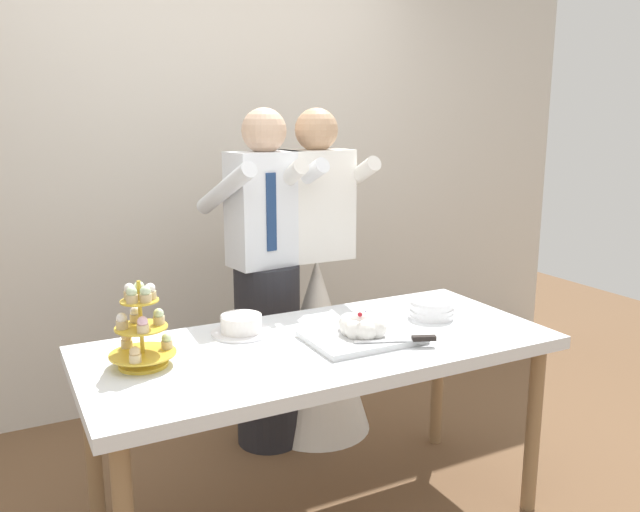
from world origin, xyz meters
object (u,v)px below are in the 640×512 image
object	(u,v)px
cupcake_stand	(141,330)
person_groom	(267,299)
plate_stack	(432,309)
dessert_table	(321,360)
main_cake_tray	(362,330)
person_bride	(317,322)
round_cake	(241,326)

from	to	relation	value
cupcake_stand	person_groom	size ratio (longest dim) A/B	0.18
plate_stack	dessert_table	bearing A→B (deg)	-174.53
main_cake_tray	person_bride	xyz separation A→B (m)	(0.21, 0.80, -0.23)
dessert_table	person_bride	bearing A→B (deg)	64.17
cupcake_stand	plate_stack	world-z (taller)	cupcake_stand
round_cake	person_bride	bearing A→B (deg)	40.76
plate_stack	person_bride	world-z (taller)	person_bride
dessert_table	main_cake_tray	size ratio (longest dim) A/B	4.22
dessert_table	main_cake_tray	bearing A→B (deg)	-22.05
cupcake_stand	round_cake	bearing A→B (deg)	20.90
cupcake_stand	person_bride	size ratio (longest dim) A/B	0.18
cupcake_stand	person_bride	world-z (taller)	person_bride
cupcake_stand	plate_stack	bearing A→B (deg)	-0.48
main_cake_tray	round_cake	xyz separation A→B (m)	(-0.39, 0.29, -0.01)
dessert_table	plate_stack	xyz separation A→B (m)	(0.56, 0.05, 0.11)
dessert_table	round_cake	world-z (taller)	round_cake
plate_stack	person_bride	bearing A→B (deg)	106.64
plate_stack	person_bride	xyz separation A→B (m)	(-0.21, 0.69, -0.23)
dessert_table	main_cake_tray	xyz separation A→B (m)	(0.15, -0.06, 0.12)
cupcake_stand	main_cake_tray	distance (m)	0.82
person_bride	plate_stack	bearing A→B (deg)	-73.36
round_cake	person_groom	bearing A→B (deg)	57.48
main_cake_tray	round_cake	world-z (taller)	main_cake_tray
main_cake_tray	cupcake_stand	bearing A→B (deg)	171.25
round_cake	person_groom	distance (m)	0.59
cupcake_stand	person_groom	xyz separation A→B (m)	(0.74, 0.66, -0.16)
main_cake_tray	round_cake	distance (m)	0.48
dessert_table	cupcake_stand	size ratio (longest dim) A/B	5.90
person_bride	main_cake_tray	bearing A→B (deg)	-104.64
cupcake_stand	plate_stack	distance (m)	1.23
dessert_table	cupcake_stand	world-z (taller)	cupcake_stand
plate_stack	round_cake	world-z (taller)	same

